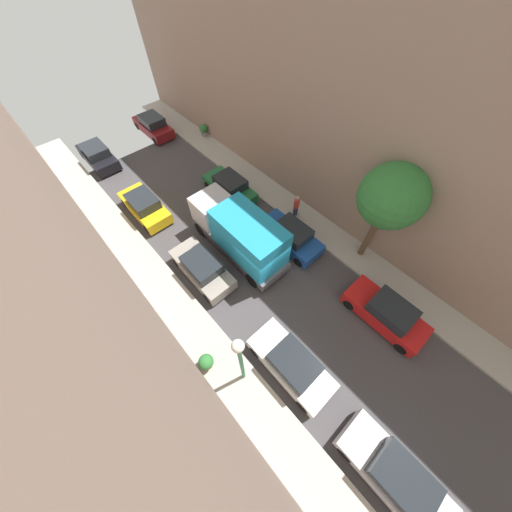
# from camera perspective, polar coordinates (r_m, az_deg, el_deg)

# --- Properties ---
(ground) EXTENTS (32.00, 32.00, 0.00)m
(ground) POSITION_cam_1_polar(r_m,az_deg,el_deg) (15.79, 2.06, -3.87)
(ground) COLOR #423F42
(sidewalk_left) EXTENTS (2.00, 44.00, 0.15)m
(sidewalk_left) POSITION_cam_1_polar(r_m,az_deg,el_deg) (14.66, -12.81, -15.05)
(sidewalk_left) COLOR #A8A399
(sidewalk_left) RESTS_ON ground
(sidewalk_right) EXTENTS (2.00, 44.00, 0.15)m
(sidewalk_right) POSITION_cam_1_polar(r_m,az_deg,el_deg) (18.16, 13.67, 5.55)
(sidewalk_right) COLOR #A8A399
(sidewalk_right) RESTS_ON ground
(building_right) EXTENTS (6.00, 44.00, 14.47)m
(building_right) POSITION_cam_1_polar(r_m,az_deg,el_deg) (16.99, 28.85, 28.05)
(building_right) COLOR gray
(building_right) RESTS_ON ground
(parked_car_left_1) EXTENTS (1.78, 4.20, 1.57)m
(parked_car_left_1) POSITION_cam_1_polar(r_m,az_deg,el_deg) (14.00, 27.55, -36.16)
(parked_car_left_1) COLOR silver
(parked_car_left_1) RESTS_ON ground
(parked_car_left_2) EXTENTS (1.78, 4.20, 1.57)m
(parked_car_left_2) POSITION_cam_1_polar(r_m,az_deg,el_deg) (13.31, 7.58, -21.91)
(parked_car_left_2) COLOR white
(parked_car_left_2) RESTS_ON ground
(parked_car_left_3) EXTENTS (1.78, 4.20, 1.57)m
(parked_car_left_3) POSITION_cam_1_polar(r_m,az_deg,el_deg) (15.46, -11.41, -2.54)
(parked_car_left_3) COLOR gray
(parked_car_left_3) RESTS_ON ground
(parked_car_left_4) EXTENTS (1.78, 4.20, 1.57)m
(parked_car_left_4) POSITION_cam_1_polar(r_m,az_deg,el_deg) (19.66, -22.70, 9.83)
(parked_car_left_4) COLOR gold
(parked_car_left_4) RESTS_ON ground
(parked_car_left_5) EXTENTS (1.78, 4.20, 1.57)m
(parked_car_left_5) POSITION_cam_1_polar(r_m,az_deg,el_deg) (25.62, -30.74, 17.99)
(parked_car_left_5) COLOR black
(parked_car_left_5) RESTS_ON ground
(parked_car_right_0) EXTENTS (1.78, 4.20, 1.57)m
(parked_car_right_0) POSITION_cam_1_polar(r_m,az_deg,el_deg) (15.45, 26.05, -10.85)
(parked_car_right_0) COLOR red
(parked_car_right_0) RESTS_ON ground
(parked_car_right_1) EXTENTS (1.78, 4.20, 1.57)m
(parked_car_right_1) POSITION_cam_1_polar(r_m,az_deg,el_deg) (16.62, 7.34, 4.31)
(parked_car_right_1) COLOR #194799
(parked_car_right_1) RESTS_ON ground
(parked_car_right_2) EXTENTS (1.78, 4.20, 1.57)m
(parked_car_right_2) POSITION_cam_1_polar(r_m,az_deg,el_deg) (19.61, -5.61, 14.42)
(parked_car_right_2) COLOR #1E6638
(parked_car_right_2) RESTS_ON ground
(parked_car_right_3) EXTENTS (1.78, 4.20, 1.57)m
(parked_car_right_3) POSITION_cam_1_polar(r_m,az_deg,el_deg) (27.48, -21.12, 24.56)
(parked_car_right_3) COLOR maroon
(parked_car_right_3) RESTS_ON ground
(delivery_truck) EXTENTS (2.26, 6.60, 3.38)m
(delivery_truck) POSITION_cam_1_polar(r_m,az_deg,el_deg) (15.27, -3.49, 4.88)
(delivery_truck) COLOR #4C4C51
(delivery_truck) RESTS_ON ground
(pedestrian) EXTENTS (0.40, 0.36, 1.72)m
(pedestrian) POSITION_cam_1_polar(r_m,az_deg,el_deg) (17.89, 8.61, 10.57)
(pedestrian) COLOR #2D334C
(pedestrian) RESTS_ON sidewalk_right
(street_tree_1) EXTENTS (3.21, 3.21, 6.26)m
(street_tree_1) POSITION_cam_1_polar(r_m,az_deg,el_deg) (14.41, 27.02, 11.16)
(street_tree_1) COLOR brown
(street_tree_1) RESTS_ON sidewalk_right
(potted_plant_0) EXTENTS (0.69, 0.69, 1.00)m
(potted_plant_0) POSITION_cam_1_polar(r_m,az_deg,el_deg) (25.86, -11.12, 25.00)
(potted_plant_0) COLOR slate
(potted_plant_0) RESTS_ON sidewalk_right
(potted_plant_2) EXTENTS (0.71, 0.71, 0.99)m
(potted_plant_2) POSITION_cam_1_polar(r_m,az_deg,el_deg) (13.44, -10.59, -21.41)
(potted_plant_2) COLOR brown
(potted_plant_2) RESTS_ON sidewalk_left
(lamp_post) EXTENTS (0.44, 0.44, 5.22)m
(lamp_post) POSITION_cam_1_polar(r_m,az_deg,el_deg) (10.32, -3.38, -20.93)
(lamp_post) COLOR #26723F
(lamp_post) RESTS_ON sidewalk_left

